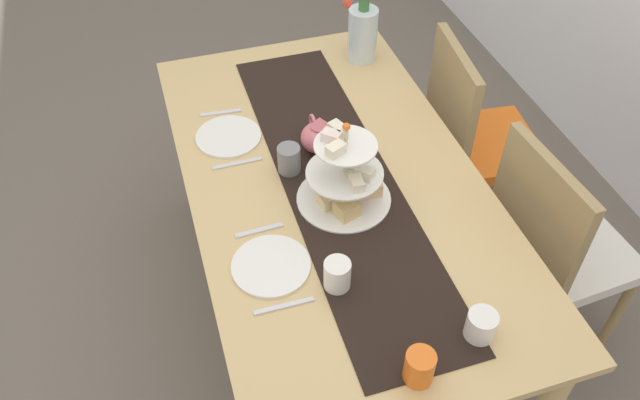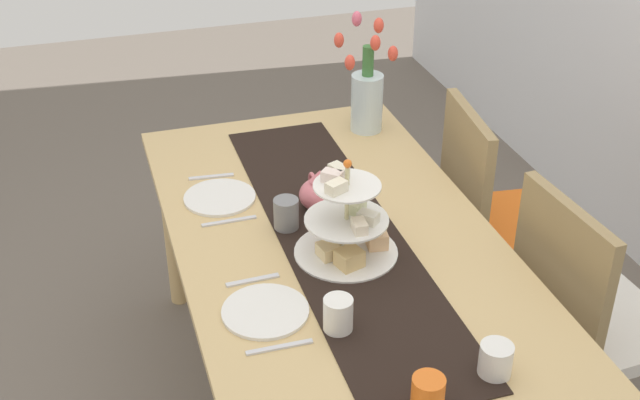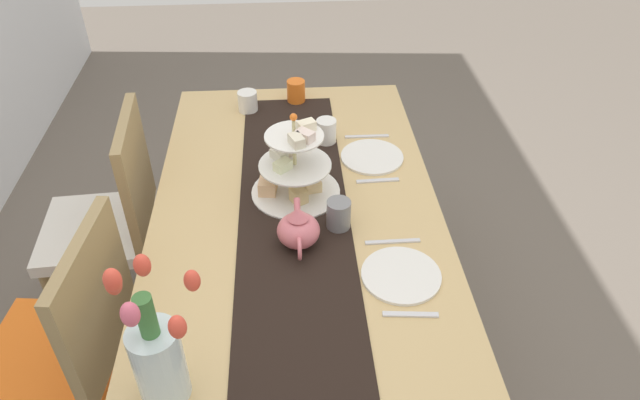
# 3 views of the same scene
# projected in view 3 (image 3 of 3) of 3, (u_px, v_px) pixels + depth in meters

# --- Properties ---
(ground_plane) EXTENTS (8.00, 8.00, 0.00)m
(ground_plane) POSITION_uv_depth(u_px,v_px,m) (301.00, 351.00, 2.37)
(ground_plane) COLOR #6B6056
(dining_table) EXTENTS (1.72, 0.94, 0.73)m
(dining_table) POSITION_uv_depth(u_px,v_px,m) (298.00, 233.00, 1.97)
(dining_table) COLOR tan
(dining_table) RESTS_ON ground_plane
(chair_left) EXTENTS (0.47, 0.47, 0.91)m
(chair_left) POSITION_uv_depth(u_px,v_px,m) (72.00, 343.00, 1.78)
(chair_left) COLOR #9C8254
(chair_left) RESTS_ON ground_plane
(chair_right) EXTENTS (0.45, 0.45, 0.91)m
(chair_right) POSITION_uv_depth(u_px,v_px,m) (114.00, 215.00, 2.25)
(chair_right) COLOR #9C8254
(chair_right) RESTS_ON ground_plane
(table_runner) EXTENTS (1.50, 0.36, 0.00)m
(table_runner) POSITION_uv_depth(u_px,v_px,m) (294.00, 211.00, 1.91)
(table_runner) COLOR black
(table_runner) RESTS_ON dining_table
(tiered_cake_stand) EXTENTS (0.30, 0.30, 0.30)m
(tiered_cake_stand) POSITION_uv_depth(u_px,v_px,m) (294.00, 170.00, 1.94)
(tiered_cake_stand) COLOR beige
(tiered_cake_stand) RESTS_ON table_runner
(teapot) EXTENTS (0.24, 0.13, 0.14)m
(teapot) POSITION_uv_depth(u_px,v_px,m) (298.00, 229.00, 1.75)
(teapot) COLOR #D66B75
(teapot) RESTS_ON table_runner
(tulip_vase) EXTENTS (0.20, 0.20, 0.42)m
(tulip_vase) POSITION_uv_depth(u_px,v_px,m) (157.00, 353.00, 1.30)
(tulip_vase) COLOR silver
(tulip_vase) RESTS_ON dining_table
(cream_jug) EXTENTS (0.08, 0.08, 0.08)m
(cream_jug) POSITION_uv_depth(u_px,v_px,m) (248.00, 101.00, 2.41)
(cream_jug) COLOR white
(cream_jug) RESTS_ON dining_table
(dinner_plate_left) EXTENTS (0.23, 0.23, 0.01)m
(dinner_plate_left) POSITION_uv_depth(u_px,v_px,m) (401.00, 275.00, 1.68)
(dinner_plate_left) COLOR white
(dinner_plate_left) RESTS_ON dining_table
(fork_left) EXTENTS (0.03, 0.15, 0.01)m
(fork_left) POSITION_uv_depth(u_px,v_px,m) (411.00, 314.00, 1.57)
(fork_left) COLOR silver
(fork_left) RESTS_ON dining_table
(knife_left) EXTENTS (0.02, 0.17, 0.01)m
(knife_left) POSITION_uv_depth(u_px,v_px,m) (393.00, 242.00, 1.80)
(knife_left) COLOR silver
(knife_left) RESTS_ON dining_table
(dinner_plate_right) EXTENTS (0.23, 0.23, 0.01)m
(dinner_plate_right) POSITION_uv_depth(u_px,v_px,m) (372.00, 157.00, 2.16)
(dinner_plate_right) COLOR white
(dinner_plate_right) RESTS_ON dining_table
(fork_right) EXTENTS (0.02, 0.15, 0.01)m
(fork_right) POSITION_uv_depth(u_px,v_px,m) (378.00, 181.00, 2.04)
(fork_right) COLOR silver
(fork_right) RESTS_ON dining_table
(knife_right) EXTENTS (0.02, 0.17, 0.01)m
(knife_right) POSITION_uv_depth(u_px,v_px,m) (367.00, 136.00, 2.27)
(knife_right) COLOR silver
(knife_right) RESTS_ON dining_table
(mug_grey) EXTENTS (0.08, 0.08, 0.09)m
(mug_grey) POSITION_uv_depth(u_px,v_px,m) (339.00, 214.00, 1.82)
(mug_grey) COLOR slate
(mug_grey) RESTS_ON table_runner
(mug_white_text) EXTENTS (0.08, 0.08, 0.09)m
(mug_white_text) POSITION_uv_depth(u_px,v_px,m) (326.00, 131.00, 2.22)
(mug_white_text) COLOR white
(mug_white_text) RESTS_ON dining_table
(mug_orange) EXTENTS (0.08, 0.08, 0.09)m
(mug_orange) POSITION_uv_depth(u_px,v_px,m) (296.00, 91.00, 2.47)
(mug_orange) COLOR orange
(mug_orange) RESTS_ON dining_table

